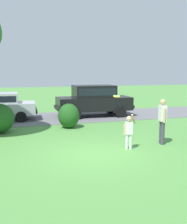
% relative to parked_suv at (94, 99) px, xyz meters
% --- Properties ---
extents(ground_plane, '(80.00, 80.00, 0.00)m').
position_rel_parked_suv_xyz_m(ground_plane, '(-2.39, -7.51, -1.08)').
color(ground_plane, '#518E42').
extents(driveway_strip, '(28.00, 4.40, 0.02)m').
position_rel_parked_suv_xyz_m(driveway_strip, '(-2.39, 0.10, -1.07)').
color(driveway_strip, slate).
rests_on(driveway_strip, ground).
extents(shrub_centre_left, '(1.05, 1.11, 1.21)m').
position_rel_parked_suv_xyz_m(shrub_centre_left, '(-2.24, -3.00, -0.47)').
color(shrub_centre_left, '#1E511C').
rests_on(shrub_centre_left, ground).
extents(parked_suv, '(4.73, 2.17, 1.92)m').
position_rel_parked_suv_xyz_m(parked_suv, '(0.00, 0.00, 0.00)').
color(parked_suv, black).
rests_on(parked_suv, ground).
extents(child_thrower, '(0.47, 0.22, 1.29)m').
position_rel_parked_suv_xyz_m(child_thrower, '(-0.98, -7.33, -0.36)').
color(child_thrower, white).
rests_on(child_thrower, ground).
extents(frisbee, '(0.28, 0.28, 0.08)m').
position_rel_parked_suv_xyz_m(frisbee, '(-1.00, -6.18, 0.74)').
color(frisbee, yellow).
extents(adult_onlooker, '(0.29, 0.52, 1.74)m').
position_rel_parked_suv_xyz_m(adult_onlooker, '(0.53, -7.06, -0.09)').
color(adult_onlooker, '#3F3F4C').
rests_on(adult_onlooker, ground).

